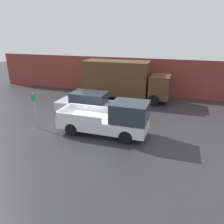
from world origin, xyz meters
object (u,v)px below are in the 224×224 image
pickup_truck (111,119)px  car (88,103)px  delivery_truck (123,79)px  parking_sign (35,108)px

pickup_truck → car: size_ratio=1.14×
delivery_truck → parking_sign: 8.67m
car → parking_sign: bearing=-122.5°
car → parking_sign: size_ratio=2.01×
pickup_truck → delivery_truck: size_ratio=0.70×
pickup_truck → car: pickup_truck is taller
pickup_truck → delivery_truck: 7.51m
car → delivery_truck: bearing=72.2°
parking_sign → car: bearing=57.5°
car → delivery_truck: delivery_truck is taller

